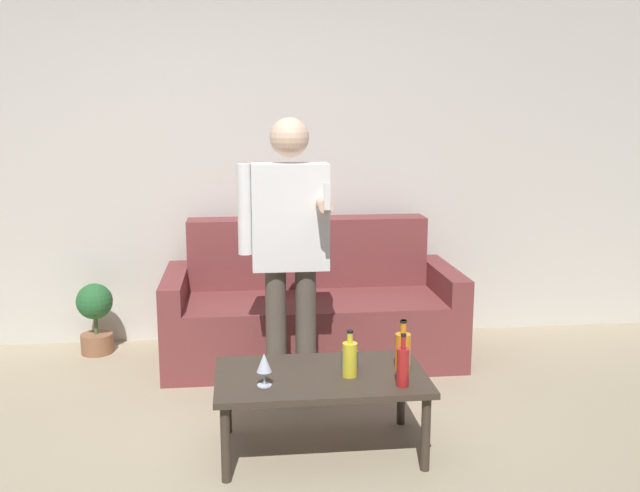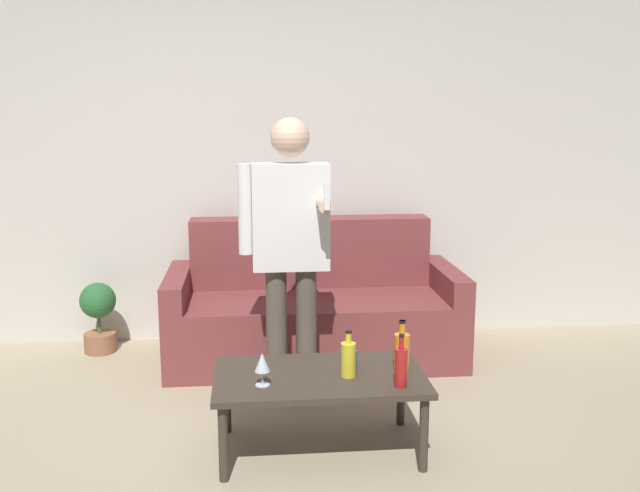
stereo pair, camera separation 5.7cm
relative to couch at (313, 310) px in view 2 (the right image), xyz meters
name	(u,v)px [view 2 (the right image)]	position (x,y,z in m)	size (l,w,h in m)	color
ground_plane	(259,491)	(-0.40, -1.75, -0.32)	(16.00, 16.00, 0.00)	tan
wall_back	(252,154)	(-0.40, 0.50, 1.03)	(8.00, 0.06, 2.70)	silver
couch	(313,310)	(0.00, 0.00, 0.00)	(1.95, 0.86, 0.92)	brown
coffee_table	(319,382)	(-0.09, -1.38, 0.03)	(1.03, 0.61, 0.40)	#3D3328
bottle_orange	(348,358)	(0.04, -1.43, 0.17)	(0.07, 0.07, 0.23)	yellow
bottle_green	(401,366)	(0.27, -1.58, 0.18)	(0.06, 0.06, 0.25)	#B21E1E
bottle_dark	(402,351)	(0.32, -1.37, 0.18)	(0.08, 0.08, 0.25)	orange
wine_glass_near	(262,363)	(-0.37, -1.50, 0.18)	(0.07, 0.07, 0.16)	silver
cup_on_table	(349,359)	(0.06, -1.32, 0.12)	(0.08, 0.08, 0.09)	#3366B2
person_standing_front	(290,239)	(-0.20, -0.75, 0.63)	(0.50, 0.42, 1.63)	brown
potted_plant	(99,313)	(-1.48, 0.22, -0.04)	(0.25, 0.25, 0.49)	#936042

